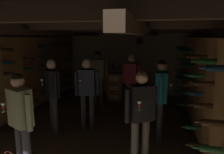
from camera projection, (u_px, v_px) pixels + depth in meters
ground_plane at (101, 128)px, 4.79m from camera, size 8.40×8.40×0.00m
room_shell at (103, 66)px, 4.78m from camera, size 4.72×6.52×2.41m
wine_crate_stack at (115, 87)px, 6.83m from camera, size 0.52×0.35×0.90m
display_bottle at (113, 69)px, 6.76m from camera, size 0.08×0.08×0.35m
person_host_center at (87, 88)px, 4.60m from camera, size 0.53×0.39×1.60m
person_guest_mid_left at (53, 89)px, 4.43m from camera, size 0.45×0.41×1.61m
person_guest_mid_right at (161, 93)px, 4.09m from camera, size 0.33×0.54×1.63m
person_guest_far_left at (98, 73)px, 6.24m from camera, size 0.52×0.39×1.64m
person_guest_near_left at (21, 116)px, 3.04m from camera, size 0.50×0.34×1.57m
person_guest_near_right at (141, 110)px, 3.24m from camera, size 0.47×0.43×1.57m
person_guest_far_right at (131, 78)px, 5.68m from camera, size 0.52×0.33×1.60m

